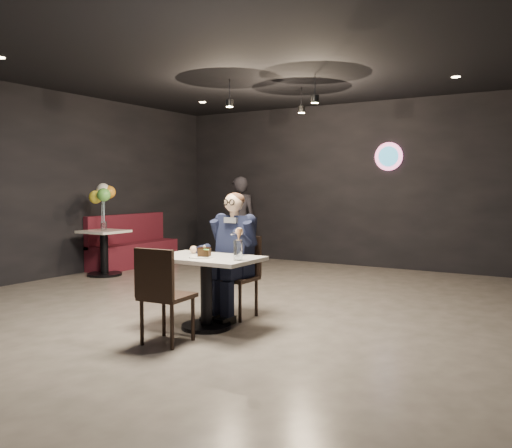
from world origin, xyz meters
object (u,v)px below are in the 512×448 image
Objects in this scene: passerby at (239,221)px; booth_bench at (134,241)px; main_table at (206,292)px; chair_far at (235,277)px; balloon_vase at (104,226)px; seated_man at (235,254)px; sundae_glass at (238,250)px; chair_near at (167,294)px; side_table at (104,251)px.

booth_bench is at bearing 2.74° from passerby.
chair_far is (-0.00, 0.55, 0.09)m from main_table.
balloon_vase is at bearing 159.70° from chair_far.
balloon_vase is at bearing 159.70° from seated_man.
passerby is at bearing 122.80° from sundae_glass.
main_table is 0.62m from chair_near.
passerby reaches higher than chair_near.
passerby is (1.20, 2.26, 0.01)m from balloon_vase.
sundae_glass is 1.38× the size of balloon_vase.
chair_far is 0.26m from seated_man.
chair_near is 0.80m from sundae_glass.
balloon_vase is at bearing 0.00° from side_table.
seated_man reaches higher than sundae_glass.
passerby is at bearing 39.99° from booth_bench.
booth_bench is (-3.73, 3.43, 0.02)m from chair_near.
passerby is (-2.23, 3.52, 0.37)m from chair_far.
seated_man is at bearing -31.32° from booth_bench.
booth_bench is 1.05m from side_table.
chair_far and chair_near have the same top height.
main_table is at bearing -90.00° from chair_far.
seated_man is 0.87× the size of passerby.
booth_bench reaches higher than main_table.
main_table is 0.67× the size of passerby.
side_table is at bearing -73.30° from booth_bench.
booth_bench is at bearing 142.91° from main_table.
passerby is (-2.23, 4.07, 0.45)m from main_table.
chair_far is at bearing 0.00° from seated_man.
side_table is 2.59m from passerby.
side_table reaches higher than main_table.
passerby reaches higher than chair_far.
chair_far is at bearing 125.35° from sundae_glass.
chair_near is 5.06m from booth_bench.
sundae_glass reaches higher than chair_near.
chair_near is 0.48× the size of booth_bench.
chair_far is at bearing -20.30° from side_table.
main_table is at bearing -27.94° from balloon_vase.
main_table is at bearing -37.09° from booth_bench.
sundae_glass is (0.43, -0.61, 0.39)m from chair_far.
passerby is (-2.23, 3.52, 0.11)m from seated_man.
chair_far is 3.66m from side_table.
chair_far is 1.16m from chair_near.
balloon_vase is (-3.43, 2.43, 0.36)m from chair_near.
side_table is (-3.86, 1.87, -0.44)m from sundae_glass.
chair_far is 0.56× the size of passerby.
sundae_glass reaches higher than chair_far.
main_table is at bearing 172.60° from sundae_glass.
chair_far is 3.67m from balloon_vase.
main_table is 1.36× the size of side_table.
main_table is at bearing 85.49° from chair_near.
sundae_glass is 4.91m from passerby.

